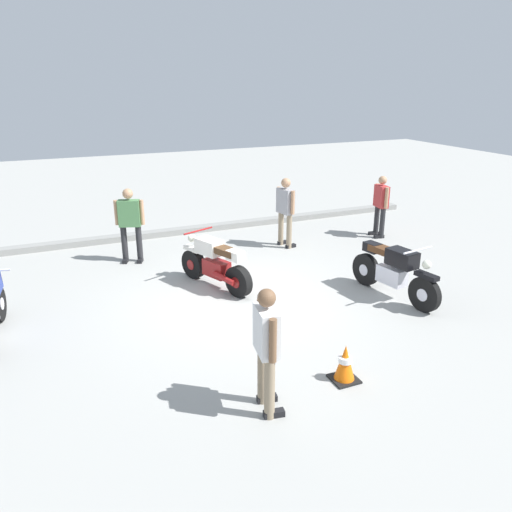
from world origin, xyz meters
TOP-DOWN VIEW (x-y plane):
  - ground_plane at (0.00, 0.00)m, footprint 40.00×40.00m
  - curb_edge at (0.00, 4.60)m, footprint 14.00×0.30m
  - motorcycle_cream_vintage at (-0.26, 0.81)m, footprint 0.94×1.87m
  - motorcycle_black_cruiser at (2.64, -0.97)m, footprint 0.70×2.08m
  - person_in_white_shirt at (-0.96, -3.16)m, footprint 0.36×0.64m
  - person_in_green_shirt at (-1.48, 2.94)m, footprint 0.64×0.43m
  - person_in_red_shirt at (4.75, 2.33)m, footprint 0.36×0.63m
  - person_in_gray_shirt at (2.14, 2.55)m, footprint 0.38×0.66m
  - traffic_cone at (0.28, -3.00)m, footprint 0.36×0.36m

SIDE VIEW (x-z plane):
  - ground_plane at x=0.00m, z-range 0.00..0.00m
  - curb_edge at x=0.00m, z-range 0.00..0.15m
  - traffic_cone at x=0.28m, z-range 0.00..0.53m
  - motorcycle_cream_vintage at x=-0.26m, z-range -0.05..1.02m
  - motorcycle_black_cruiser at x=2.64m, z-range -0.02..1.06m
  - person_in_red_shirt at x=4.75m, z-range 0.10..1.67m
  - person_in_white_shirt at x=-0.96m, z-range 0.11..1.74m
  - person_in_green_shirt at x=-1.48m, z-range 0.11..1.77m
  - person_in_gray_shirt at x=2.14m, z-range 0.12..1.80m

